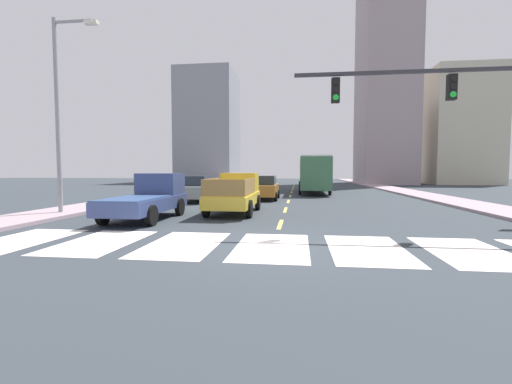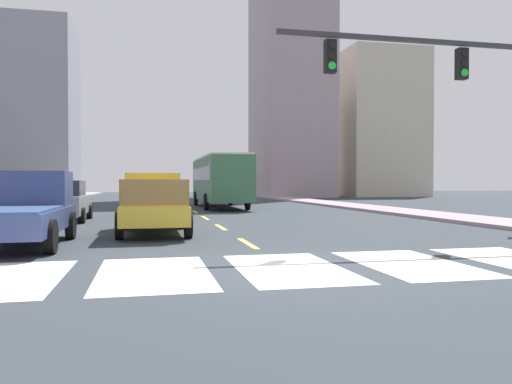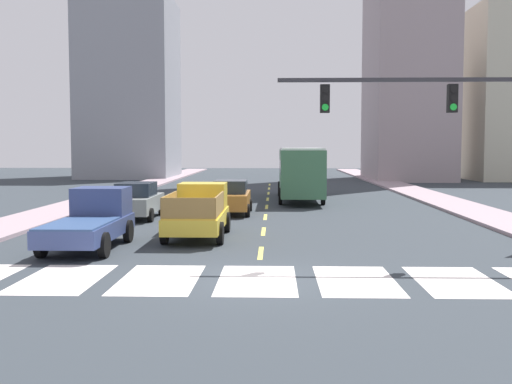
{
  "view_description": "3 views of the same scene",
  "coord_description": "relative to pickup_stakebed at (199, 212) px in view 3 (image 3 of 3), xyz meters",
  "views": [
    {
      "loc": [
        0.72,
        -9.43,
        2.1
      ],
      "look_at": [
        -1.3,
        6.74,
        1.08
      ],
      "focal_mm": 24.37,
      "sensor_mm": 36.0,
      "label": 1
    },
    {
      "loc": [
        -2.66,
        -9.18,
        1.63
      ],
      "look_at": [
        2.93,
        16.34,
        1.15
      ],
      "focal_mm": 35.24,
      "sensor_mm": 36.0,
      "label": 2
    },
    {
      "loc": [
        0.44,
        -15.53,
        3.44
      ],
      "look_at": [
        -0.25,
        7.21,
        1.73
      ],
      "focal_mm": 43.02,
      "sensor_mm": 36.0,
      "label": 3
    }
  ],
  "objects": [
    {
      "name": "ground_plane",
      "position": [
        2.43,
        -7.65,
        -0.94
      ],
      "size": [
        160.0,
        160.0,
        0.0
      ],
      "primitive_type": "plane",
      "color": "#2F363C"
    },
    {
      "name": "sidewalk_right",
      "position": [
        13.21,
        10.35,
        -0.86
      ],
      "size": [
        2.83,
        110.0,
        0.15
      ],
      "primitive_type": "cube",
      "color": "gray",
      "rests_on": "ground"
    },
    {
      "name": "sidewalk_left",
      "position": [
        -8.34,
        10.35,
        -0.86
      ],
      "size": [
        2.83,
        110.0,
        0.15
      ],
      "primitive_type": "cube",
      "color": "gray",
      "rests_on": "ground"
    },
    {
      "name": "crosswalk_stripe_1",
      "position": [
        -2.63,
        -7.65,
        -0.93
      ],
      "size": [
        2.0,
        3.64,
        0.01
      ],
      "primitive_type": "cube",
      "color": "silver",
      "rests_on": "ground"
    },
    {
      "name": "crosswalk_stripe_2",
      "position": [
        -0.1,
        -7.65,
        -0.93
      ],
      "size": [
        2.0,
        3.64,
        0.01
      ],
      "primitive_type": "cube",
      "color": "silver",
      "rests_on": "ground"
    },
    {
      "name": "crosswalk_stripe_3",
      "position": [
        2.43,
        -7.65,
        -0.93
      ],
      "size": [
        2.0,
        3.64,
        0.01
      ],
      "primitive_type": "cube",
      "color": "silver",
      "rests_on": "ground"
    },
    {
      "name": "crosswalk_stripe_4",
      "position": [
        4.97,
        -7.65,
        -0.93
      ],
      "size": [
        2.0,
        3.64,
        0.01
      ],
      "primitive_type": "cube",
      "color": "silver",
      "rests_on": "ground"
    },
    {
      "name": "crosswalk_stripe_5",
      "position": [
        7.5,
        -7.65,
        -0.93
      ],
      "size": [
        2.0,
        3.64,
        0.01
      ],
      "primitive_type": "cube",
      "color": "silver",
      "rests_on": "ground"
    },
    {
      "name": "lane_dash_0",
      "position": [
        2.43,
        -3.65,
        -0.93
      ],
      "size": [
        0.16,
        2.4,
        0.01
      ],
      "primitive_type": "cube",
      "color": "#DCD253",
      "rests_on": "ground"
    },
    {
      "name": "lane_dash_1",
      "position": [
        2.43,
        1.35,
        -0.93
      ],
      "size": [
        0.16,
        2.4,
        0.01
      ],
      "primitive_type": "cube",
      "color": "#DCD253",
      "rests_on": "ground"
    },
    {
      "name": "lane_dash_2",
      "position": [
        2.43,
        6.35,
        -0.93
      ],
      "size": [
        0.16,
        2.4,
        0.01
      ],
      "primitive_type": "cube",
      "color": "#DCD253",
      "rests_on": "ground"
    },
    {
      "name": "lane_dash_3",
      "position": [
        2.43,
        11.35,
        -0.93
      ],
      "size": [
        0.16,
        2.4,
        0.01
      ],
      "primitive_type": "cube",
      "color": "#DCD253",
      "rests_on": "ground"
    },
    {
      "name": "lane_dash_4",
      "position": [
        2.43,
        16.35,
        -0.93
      ],
      "size": [
        0.16,
        2.4,
        0.01
      ],
      "primitive_type": "cube",
      "color": "#DCD253",
      "rests_on": "ground"
    },
    {
      "name": "lane_dash_5",
      "position": [
        2.43,
        21.35,
        -0.93
      ],
      "size": [
        0.16,
        2.4,
        0.01
      ],
      "primitive_type": "cube",
      "color": "#DCD253",
      "rests_on": "ground"
    },
    {
      "name": "lane_dash_6",
      "position": [
        2.43,
        26.35,
        -0.93
      ],
      "size": [
        0.16,
        2.4,
        0.01
      ],
      "primitive_type": "cube",
      "color": "#DCD253",
      "rests_on": "ground"
    },
    {
      "name": "lane_dash_7",
      "position": [
        2.43,
        31.35,
        -0.93
      ],
      "size": [
        0.16,
        2.4,
        0.01
      ],
      "primitive_type": "cube",
      "color": "#DCD253",
      "rests_on": "ground"
    },
    {
      "name": "pickup_stakebed",
      "position": [
        0.0,
        0.0,
        0.0
      ],
      "size": [
        2.18,
        5.2,
        1.96
      ],
      "rotation": [
        0.0,
        0.0,
        -0.01
      ],
      "color": "gold",
      "rests_on": "ground"
    },
    {
      "name": "pickup_dark",
      "position": [
        -3.34,
        -2.63,
        -0.02
      ],
      "size": [
        2.18,
        5.2,
        1.96
      ],
      "rotation": [
        0.0,
        0.0,
        -0.02
      ],
      "color": "navy",
      "rests_on": "ground"
    },
    {
      "name": "city_bus",
      "position": [
        4.48,
        15.68,
        1.02
      ],
      "size": [
        2.72,
        10.8,
        3.32
      ],
      "rotation": [
        0.0,
        0.0,
        0.0
      ],
      "color": "#3A6C4A",
      "rests_on": "ground"
    },
    {
      "name": "sedan_near_left",
      "position": [
        -3.64,
        5.56,
        -0.08
      ],
      "size": [
        2.02,
        4.4,
        1.72
      ],
      "rotation": [
        0.0,
        0.0,
        -0.03
      ],
      "color": "gray",
      "rests_on": "ground"
    },
    {
      "name": "sedan_far",
      "position": [
        0.67,
        7.66,
        -0.08
      ],
      "size": [
        2.02,
        4.4,
        1.72
      ],
      "rotation": [
        0.0,
        0.0,
        0.04
      ],
      "color": "#A76828",
      "rests_on": "ground"
    },
    {
      "name": "traffic_signal_gantry",
      "position": [
        9.32,
        -4.69,
        3.28
      ],
      "size": [
        9.52,
        0.27,
        6.0
      ],
      "color": "#2D2D33",
      "rests_on": "ground"
    },
    {
      "name": "block_mid_left",
      "position": [
        -12.94,
        43.75,
        8.72
      ],
      "size": [
        9.63,
        10.65,
        19.31
      ],
      "primitive_type": "cube",
      "color": "gray",
      "rests_on": "ground"
    }
  ]
}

